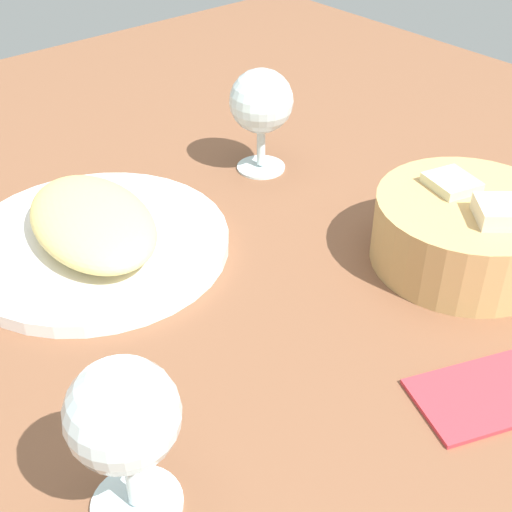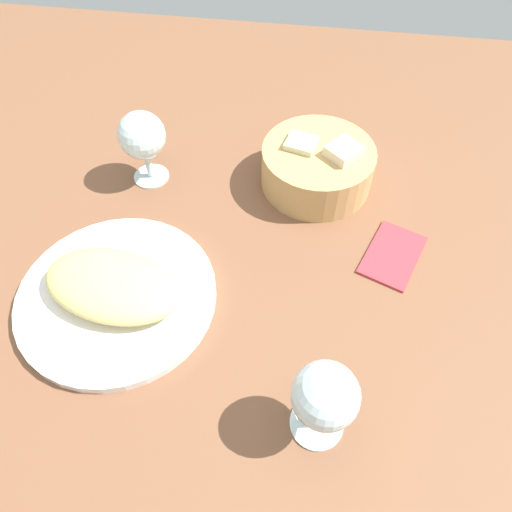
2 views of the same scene
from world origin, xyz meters
The scene contains 8 objects.
ground_plane centered at (0.00, 0.00, -1.00)cm, with size 140.00×140.00×2.00cm, color brown.
plate centered at (-12.26, -7.43, 0.70)cm, with size 26.82×26.82×1.40cm, color white.
omelette centered at (-12.26, -7.43, 3.39)cm, with size 18.80×11.19×3.98cm, color #E6CF77.
lettuce_garnish centered at (-18.01, -5.01, 2.11)cm, with size 4.32×4.32×1.42cm, color #3F8439.
bread_basket centered at (12.76, 19.00, 3.61)cm, with size 17.73×17.73×8.51cm.
wine_glass_near centered at (15.68, -20.39, 8.35)cm, with size 7.13×7.13×12.50cm.
wine_glass_far centered at (-14.37, 16.33, 8.21)cm, with size 7.38×7.38×12.35cm.
folded_napkin centered at (24.99, 5.52, 0.40)cm, with size 11.00×7.00×0.80cm, color #D0333D.
Camera 1 is at (42.29, -32.59, 40.86)cm, focal length 49.14 mm.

